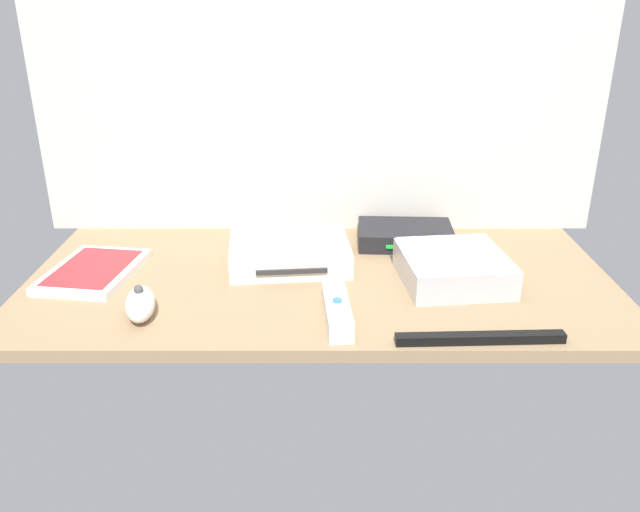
% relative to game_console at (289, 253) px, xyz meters
% --- Properties ---
extents(ground_plane, '(1.00, 0.48, 0.02)m').
position_rel_game_console_xyz_m(ground_plane, '(0.05, -0.06, -0.03)').
color(ground_plane, '#9E7F5B').
rests_on(ground_plane, ground).
extents(back_wall, '(1.10, 0.01, 0.64)m').
position_rel_game_console_xyz_m(back_wall, '(0.05, 0.19, 0.30)').
color(back_wall, silver).
rests_on(back_wall, ground).
extents(game_console, '(0.22, 0.18, 0.04)m').
position_rel_game_console_xyz_m(game_console, '(0.00, 0.00, 0.00)').
color(game_console, white).
rests_on(game_console, ground_plane).
extents(mini_computer, '(0.19, 0.19, 0.05)m').
position_rel_game_console_xyz_m(mini_computer, '(0.28, -0.07, 0.00)').
color(mini_computer, silver).
rests_on(mini_computer, ground_plane).
extents(game_case, '(0.16, 0.21, 0.02)m').
position_rel_game_console_xyz_m(game_case, '(-0.34, -0.05, -0.01)').
color(game_case, white).
rests_on(game_case, ground_plane).
extents(network_router, '(0.19, 0.13, 0.03)m').
position_rel_game_console_xyz_m(network_router, '(0.22, 0.10, -0.00)').
color(network_router, black).
rests_on(network_router, ground_plane).
extents(remote_wand, '(0.05, 0.15, 0.03)m').
position_rel_game_console_xyz_m(remote_wand, '(0.08, -0.21, -0.01)').
color(remote_wand, white).
rests_on(remote_wand, ground_plane).
extents(remote_nunchuk, '(0.06, 0.11, 0.05)m').
position_rel_game_console_xyz_m(remote_nunchuk, '(-0.22, -0.19, -0.00)').
color(remote_nunchuk, white).
rests_on(remote_nunchuk, ground_plane).
extents(sensor_bar, '(0.24, 0.03, 0.01)m').
position_rel_game_console_xyz_m(sensor_bar, '(0.28, -0.28, -0.01)').
color(sensor_bar, black).
rests_on(sensor_bar, ground_plane).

